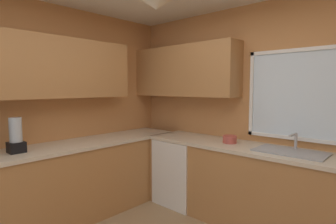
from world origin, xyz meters
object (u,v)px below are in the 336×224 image
(bowl, at_px, (230,139))
(dishwasher, at_px, (183,171))
(blender_appliance, at_px, (16,137))
(sink_assembly, at_px, (291,151))

(bowl, bearing_deg, dishwasher, -177.53)
(dishwasher, relative_size, blender_appliance, 2.41)
(blender_appliance, bearing_deg, dishwasher, 70.45)
(blender_appliance, bearing_deg, sink_assembly, 42.74)
(dishwasher, height_order, bowl, bowl)
(bowl, xyz_separation_m, blender_appliance, (-1.35, -1.89, 0.12))
(dishwasher, bearing_deg, blender_appliance, -109.55)
(sink_assembly, xyz_separation_m, blender_appliance, (-2.05, -1.89, 0.15))
(dishwasher, xyz_separation_m, sink_assembly, (1.39, 0.04, 0.49))
(sink_assembly, bearing_deg, dishwasher, -178.53)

